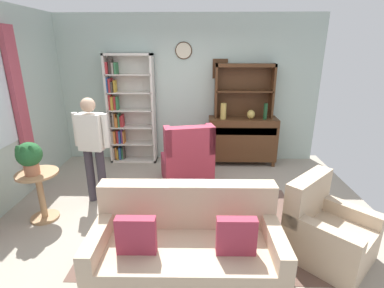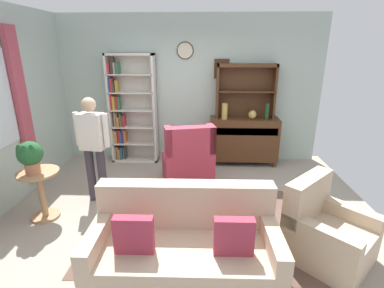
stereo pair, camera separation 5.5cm
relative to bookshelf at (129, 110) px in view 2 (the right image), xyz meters
name	(u,v)px [view 2 (the right image)]	position (x,y,z in m)	size (l,w,h in m)	color
ground_plane	(184,213)	(1.20, -1.95, -1.04)	(5.40, 4.60, 0.02)	#9E9384
wall_back	(191,90)	(1.20, 0.18, 0.37)	(5.00, 0.09, 2.80)	#ADC1B7
area_rug	(198,225)	(1.40, -2.25, -1.03)	(2.68, 1.98, 0.01)	brown
bookshelf	(129,110)	(0.00, 0.00, 0.00)	(0.90, 0.30, 2.10)	silver
sideboard	(243,139)	(2.23, -0.09, -0.52)	(1.30, 0.45, 0.92)	#4C2D19
sideboard_hutch	(246,83)	(2.23, 0.02, 0.53)	(1.10, 0.26, 1.00)	#4C2D19
vase_tall	(225,111)	(1.84, -0.17, 0.04)	(0.11, 0.11, 0.30)	tan
vase_round	(252,115)	(2.36, -0.15, -0.03)	(0.15, 0.15, 0.17)	tan
bottle_wine	(267,112)	(2.62, -0.18, 0.04)	(0.07, 0.07, 0.30)	#194223
couch_floral	(185,249)	(1.28, -3.11, -0.72)	(1.81, 0.87, 0.90)	#C6AD8E
armchair_floral	(326,234)	(2.79, -2.77, -0.74)	(1.08, 1.08, 0.88)	#C6AD8E
wingback_chair	(188,162)	(1.20, -1.03, -0.65)	(0.95, 0.96, 1.05)	#A33347
plant_stand	(41,190)	(-0.69, -2.13, -0.62)	(0.52, 0.52, 0.68)	#A87F56
potted_plant_large	(30,155)	(-0.71, -2.20, -0.11)	(0.31, 0.31, 0.42)	#AD6B4C
person_reading	(93,143)	(-0.12, -1.64, -0.13)	(0.53, 0.25, 1.56)	#38333D
coffee_table	(187,204)	(1.26, -2.31, -0.68)	(0.80, 0.50, 0.42)	#4C2D19
book_stack	(193,195)	(1.33, -2.27, -0.58)	(0.21, 0.16, 0.08)	#284C8C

